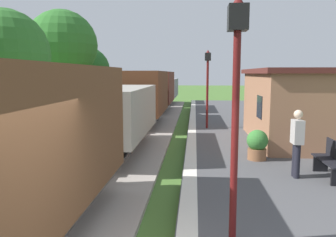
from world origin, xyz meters
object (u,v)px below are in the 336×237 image
at_px(lamp_post_far, 208,75).
at_px(tree_field_left, 62,45).
at_px(bench_near_hut, 333,160).
at_px(lamp_post_near, 236,77).
at_px(bench_down_platform, 260,114).
at_px(freight_train, 140,98).
at_px(person_waiting, 297,141).
at_px(tree_trackside_far, 4,55).
at_px(tree_field_distant, 87,70).
at_px(station_hut, 297,105).
at_px(potted_planter, 257,144).

xyz_separation_m(lamp_post_far, tree_field_left, (-8.44, 3.73, 1.71)).
xyz_separation_m(bench_near_hut, lamp_post_near, (-2.85, -3.53, 2.08)).
height_order(bench_down_platform, tree_field_left, tree_field_left).
relative_size(freight_train, bench_near_hut, 21.73).
relative_size(person_waiting, tree_field_left, 0.26).
height_order(tree_trackside_far, tree_field_distant, tree_trackside_far).
relative_size(station_hut, bench_down_platform, 3.87).
height_order(freight_train, lamp_post_far, lamp_post_far).
relative_size(bench_near_hut, person_waiting, 0.88).
distance_m(freight_train, tree_field_left, 6.15).
bearing_deg(bench_near_hut, freight_train, 124.48).
distance_m(bench_near_hut, lamp_post_far, 8.48).
distance_m(bench_down_platform, tree_trackside_far, 12.33).
bearing_deg(tree_field_left, freight_train, -24.03).
relative_size(lamp_post_near, tree_field_distant, 0.76).
distance_m(person_waiting, lamp_post_near, 4.37).
bearing_deg(tree_field_distant, lamp_post_far, -45.84).
bearing_deg(lamp_post_near, tree_field_distant, 113.27).
xyz_separation_m(station_hut, bench_near_hut, (-0.45, -4.74, -0.93)).
bearing_deg(bench_near_hut, station_hut, 84.55).
distance_m(bench_near_hut, lamp_post_near, 4.99).
distance_m(bench_near_hut, tree_field_left, 16.52).
relative_size(bench_near_hut, tree_field_left, 0.23).
height_order(person_waiting, tree_trackside_far, tree_trackside_far).
relative_size(bench_down_platform, potted_planter, 1.64).
bearing_deg(lamp_post_near, bench_down_platform, 77.72).
relative_size(bench_down_platform, tree_field_distant, 0.31).
relative_size(bench_down_platform, lamp_post_far, 0.41).
bearing_deg(person_waiting, lamp_post_far, -77.14).
bearing_deg(station_hut, lamp_post_far, 138.03).
relative_size(person_waiting, lamp_post_near, 0.46).
height_order(bench_down_platform, tree_field_distant, tree_field_distant).
bearing_deg(tree_trackside_far, tree_field_left, 98.30).
bearing_deg(potted_planter, tree_field_distant, 123.83).
height_order(bench_near_hut, person_waiting, person_waiting).
relative_size(bench_near_hut, tree_field_distant, 0.31).
height_order(potted_planter, tree_trackside_far, tree_trackside_far).
bearing_deg(tree_field_distant, lamp_post_near, -66.73).
xyz_separation_m(person_waiting, tree_field_left, (-10.40, 11.42, 3.32)).
relative_size(lamp_post_near, tree_field_left, 0.56).
xyz_separation_m(station_hut, tree_trackside_far, (-10.51, -1.76, 1.85)).
relative_size(freight_train, potted_planter, 35.59).
distance_m(station_hut, tree_field_distant, 16.95).
xyz_separation_m(bench_down_platform, potted_planter, (-1.54, -7.80, 0.00)).
distance_m(lamp_post_far, tree_field_left, 9.39).
xyz_separation_m(potted_planter, tree_field_distant, (-9.99, 14.90, 2.39)).
bearing_deg(lamp_post_far, tree_field_distant, 134.16).
height_order(potted_planter, lamp_post_far, lamp_post_far).
bearing_deg(lamp_post_near, person_waiting, 61.13).
relative_size(station_hut, tree_trackside_far, 1.14).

